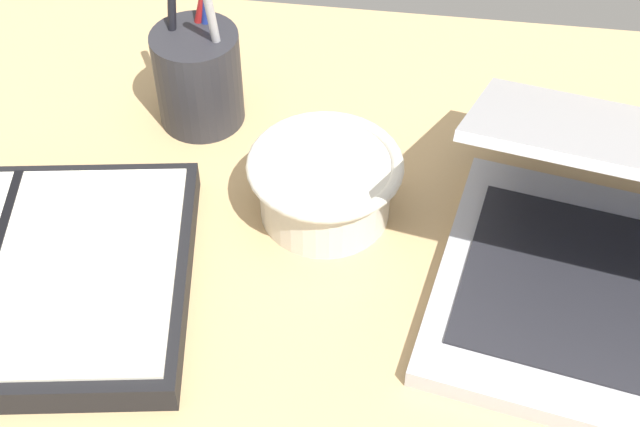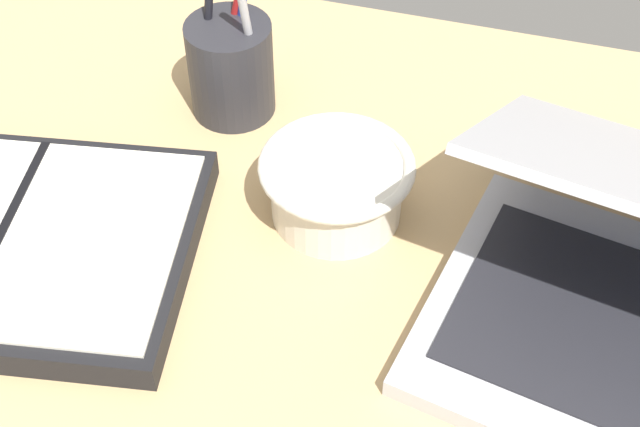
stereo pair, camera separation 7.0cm
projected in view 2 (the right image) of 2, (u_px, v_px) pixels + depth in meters
The scene contains 4 objects.
desk_top at pixel (303, 385), 68.77cm from camera, with size 140.00×100.00×2.00cm, color tan.
bowl at pixel (337, 185), 77.62cm from camera, with size 13.58×13.58×6.31cm.
pen_cup at pixel (231, 67), 86.63cm from camera, with size 8.36×8.36×16.75cm.
planner at pixel (8, 242), 75.68cm from camera, with size 35.14×28.92×3.14cm.
Camera 2 is at (11.84, -35.82, 60.04)cm, focal length 50.00 mm.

